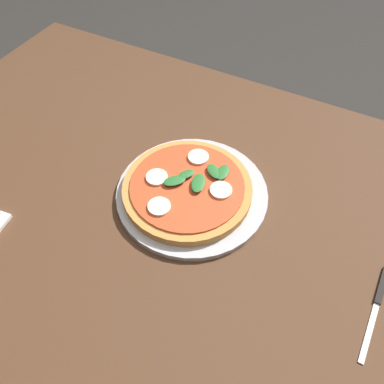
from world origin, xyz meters
TOP-DOWN VIEW (x-y plane):
  - ground_plane at (0.00, 0.00)m, footprint 6.00×6.00m
  - dining_table at (0.00, 0.00)m, footprint 1.58×0.91m
  - serving_tray at (0.09, -0.04)m, footprint 0.30×0.30m
  - pizza at (0.10, -0.04)m, footprint 0.26×0.26m
  - knife at (-0.29, 0.01)m, footprint 0.01×0.18m

SIDE VIEW (x-z plane):
  - ground_plane at x=0.00m, z-range 0.00..0.00m
  - dining_table at x=0.00m, z-range 0.27..0.98m
  - knife at x=-0.29m, z-range 0.71..0.72m
  - serving_tray at x=0.09m, z-range 0.71..0.73m
  - pizza at x=0.10m, z-range 0.72..0.75m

